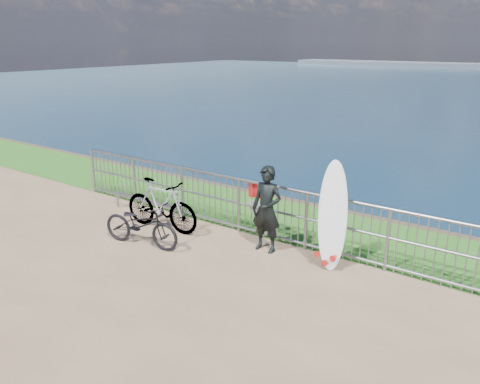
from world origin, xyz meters
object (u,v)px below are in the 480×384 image
Objects in this scene: surfer at (267,209)px; surfboard at (332,220)px; bicycle_near at (141,224)px; bicycle_far at (161,205)px.

surfboard reaches higher than surfer.
surfboard is 3.52m from bicycle_near.
surfboard is 1.05× the size of bicycle_far.
bicycle_far reaches higher than bicycle_near.
surfboard is (1.24, 0.07, 0.05)m from surfer.
surfer is at bearing -85.27° from bicycle_far.
bicycle_far is (-0.25, 0.80, 0.11)m from bicycle_near.
surfboard reaches higher than bicycle_far.
bicycle_near is (-3.27, -1.24, -0.43)m from surfboard.
surfer is 2.37m from bicycle_near.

